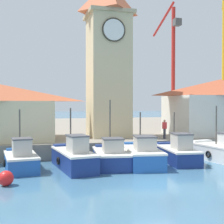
{
  "coord_description": "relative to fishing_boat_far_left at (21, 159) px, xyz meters",
  "views": [
    {
      "loc": [
        -6.55,
        -14.79,
        4.21
      ],
      "look_at": [
        0.26,
        10.28,
        3.5
      ],
      "focal_mm": 50.0,
      "sensor_mm": 36.0,
      "label": 1
    }
  ],
  "objects": [
    {
      "name": "quay_wharf",
      "position": [
        6.98,
        22.71,
        -0.09
      ],
      "size": [
        120.0,
        40.0,
        1.21
      ],
      "primitive_type": "cube",
      "color": "gray",
      "rests_on": "ground"
    },
    {
      "name": "clock_tower",
      "position": [
        7.5,
        6.91,
        7.91
      ],
      "size": [
        3.98,
        3.98,
        15.65
      ],
      "color": "beige",
      "rests_on": "quay_wharf"
    },
    {
      "name": "fishing_boat_mid_left",
      "position": [
        7.94,
        -0.56,
        0.03
      ],
      "size": [
        2.95,
        5.46,
        3.6
      ],
      "color": "#2356A8",
      "rests_on": "ground"
    },
    {
      "name": "fishing_boat_center",
      "position": [
        10.75,
        -0.2,
        0.01
      ],
      "size": [
        2.35,
        4.98,
        3.58
      ],
      "color": "navy",
      "rests_on": "ground"
    },
    {
      "name": "port_crane_near",
      "position": [
        21.45,
        22.44,
        7.45
      ],
      "size": [
        2.0,
        10.35,
        18.14
      ],
      "color": "maroon",
      "rests_on": "quay_wharf"
    },
    {
      "name": "port_crane_far",
      "position": [
        26.06,
        16.33,
        8.84
      ],
      "size": [
        5.84,
        8.51,
        20.73
      ],
      "color": "#976E11",
      "rests_on": "quay_wharf"
    },
    {
      "name": "mooring_buoy",
      "position": [
        -0.66,
        -3.69,
        -0.31
      ],
      "size": [
        0.78,
        0.78,
        0.78
      ],
      "primitive_type": "sphere",
      "color": "red",
      "rests_on": "ground"
    },
    {
      "name": "fishing_boat_left_inner",
      "position": [
        5.79,
        -0.42,
        -0.01
      ],
      "size": [
        2.67,
        4.73,
        4.45
      ],
      "color": "navy",
      "rests_on": "ground"
    },
    {
      "name": "ground_plane",
      "position": [
        6.98,
        -5.57,
        -0.7
      ],
      "size": [
        300.0,
        300.0,
        0.0
      ],
      "primitive_type": "plane",
      "color": "teal"
    },
    {
      "name": "fishing_boat_mid_right",
      "position": [
        14.16,
        -0.68,
        0.04
      ],
      "size": [
        2.86,
        5.44,
        4.04
      ],
      "color": "silver",
      "rests_on": "ground"
    },
    {
      "name": "warehouse_right",
      "position": [
        18.68,
        6.3,
        3.26
      ],
      "size": [
        10.33,
        6.13,
        5.36
      ],
      "color": "silver",
      "rests_on": "quay_wharf"
    },
    {
      "name": "fishing_boat_far_left",
      "position": [
        0.0,
        0.0,
        0.0
      ],
      "size": [
        2.35,
        4.38,
        3.83
      ],
      "color": "#2356A8",
      "rests_on": "ground"
    },
    {
      "name": "fishing_boat_left_outer",
      "position": [
        3.27,
        -0.55,
        0.07
      ],
      "size": [
        2.48,
        5.4,
        3.92
      ],
      "color": "navy",
      "rests_on": "ground"
    },
    {
      "name": "dock_worker_near_tower",
      "position": [
        11.66,
        3.95,
        1.36
      ],
      "size": [
        0.34,
        0.22,
        1.62
      ],
      "color": "#33333D",
      "rests_on": "quay_wharf"
    }
  ]
}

